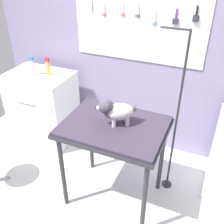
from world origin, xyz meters
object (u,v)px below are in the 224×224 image
grooming_table (114,133)px  dog (116,111)px  conditioner_bottle (48,68)px  grooming_arm (175,125)px  counter_left (43,107)px

grooming_table → dog: 0.23m
grooming_table → conditioner_bottle: (-1.13, 0.62, 0.21)m
grooming_arm → counter_left: size_ratio=1.83×
grooming_table → counter_left: size_ratio=0.99×
dog → counter_left: 1.53m
grooming_table → conditioner_bottle: size_ratio=4.22×
grooming_table → dog: size_ratio=2.77×
counter_left → conditioner_bottle: 0.58m
conditioner_bottle → grooming_arm: bearing=-9.0°
conditioner_bottle → counter_left: bearing=-168.8°
grooming_table → counter_left: bearing=155.0°
grooming_table → dog: dog is taller
grooming_arm → dog: (-0.47, -0.36, 0.25)m
grooming_arm → grooming_table: bearing=-142.2°
grooming_table → grooming_arm: size_ratio=0.54×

